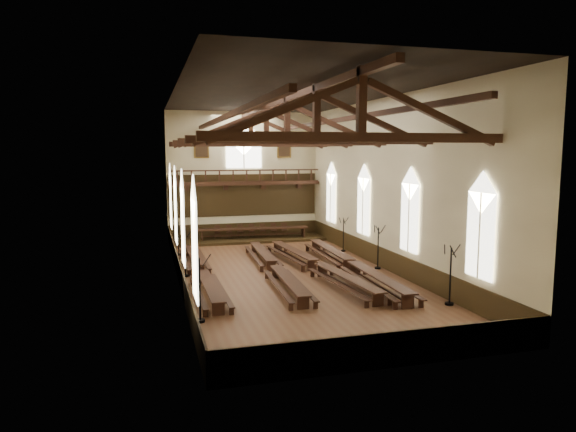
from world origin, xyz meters
name	(u,v)px	position (x,y,z in m)	size (l,w,h in m)	color
ground	(287,275)	(0.00, 0.00, 0.00)	(26.00, 26.00, 0.00)	brown
room_walls	(287,159)	(0.00, 0.00, 6.46)	(26.00, 26.00, 26.00)	beige
wainscot_band	(287,264)	(0.00, 0.00, 0.60)	(12.00, 26.00, 1.20)	#31220E
side_windows	(287,209)	(0.00, 0.00, 3.74)	(11.85, 19.80, 4.50)	white
end_window	(244,147)	(0.00, 12.90, 7.22)	(2.80, 0.12, 3.80)	silver
minstrels_gallery	(245,189)	(0.00, 12.66, 3.91)	(11.80, 1.24, 3.70)	#351B11
portraits	(244,149)	(0.00, 12.90, 7.10)	(7.75, 0.09, 1.45)	brown
roof_trusses	(287,127)	(0.00, 0.00, 8.22)	(11.70, 25.70, 2.80)	#351B11
refectory_row_a	(201,270)	(-4.79, 0.25, 0.48)	(1.40, 13.61, 0.66)	#351B11
refectory_row_b	(274,266)	(-0.70, 0.18, 0.49)	(1.66, 13.78, 0.68)	#351B11
refectory_row_c	(317,264)	(1.70, -0.17, 0.52)	(2.04, 14.15, 0.71)	#351B11
refectory_row_d	(352,264)	(3.65, -0.63, 0.55)	(1.70, 14.46, 0.75)	#351B11
dais	(254,239)	(0.43, 11.40, 0.10)	(11.40, 2.95, 0.20)	#31220E
high_table	(254,229)	(0.43, 11.40, 0.88)	(8.60, 1.53, 0.80)	#351B11
high_chairs	(251,230)	(0.43, 12.23, 0.73)	(5.84, 0.45, 0.98)	#351B11
candelabrum_left_near	(200,302)	(-5.55, -6.86, 0.85)	(0.78, 0.86, 2.81)	black
candelabrum_left_mid	(185,262)	(-5.55, 1.07, 0.82)	(0.73, 0.83, 2.71)	black
candelabrum_left_far	(178,244)	(-5.55, 7.23, 0.72)	(0.66, 0.73, 2.37)	black
candelabrum_right_near	(450,287)	(5.55, -7.49, 0.84)	(0.79, 0.84, 2.78)	black
candelabrum_right_mid	(378,256)	(5.55, -0.02, 0.79)	(0.70, 0.80, 2.61)	black
candelabrum_right_far	(343,241)	(5.55, 5.50, 0.73)	(0.71, 0.70, 2.39)	black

